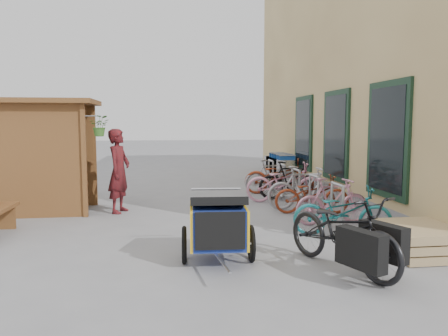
{
  "coord_description": "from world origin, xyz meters",
  "views": [
    {
      "loc": [
        -0.7,
        -7.21,
        1.92
      ],
      "look_at": [
        0.5,
        1.5,
        1.0
      ],
      "focal_mm": 35.0,
      "sensor_mm": 36.0,
      "label": 1
    }
  ],
  "objects": [
    {
      "name": "bike_7",
      "position": [
        2.21,
        4.32,
        0.46
      ],
      "size": [
        1.57,
        0.62,
        0.92
      ],
      "primitive_type": "imported",
      "rotation": [
        0.0,
        0.0,
        1.7
      ],
      "color": "#9D9DA1",
      "rests_on": "ground"
    },
    {
      "name": "bike_1",
      "position": [
        2.43,
        0.53,
        0.45
      ],
      "size": [
        1.52,
        0.56,
        0.89
      ],
      "primitive_type": "imported",
      "rotation": [
        0.0,
        0.0,
        1.66
      ],
      "color": "pink",
      "rests_on": "ground"
    },
    {
      "name": "bike_4",
      "position": [
        2.16,
        2.89,
        0.48
      ],
      "size": [
        1.92,
        0.92,
        0.97
      ],
      "primitive_type": "imported",
      "rotation": [
        0.0,
        0.0,
        1.42
      ],
      "color": "pink",
      "rests_on": "ground"
    },
    {
      "name": "bike_0",
      "position": [
        2.26,
        -0.33,
        0.43
      ],
      "size": [
        1.72,
        0.97,
        0.86
      ],
      "primitive_type": "imported",
      "rotation": [
        0.0,
        0.0,
        1.31
      ],
      "color": "#1D6F75",
      "rests_on": "ground"
    },
    {
      "name": "ground",
      "position": [
        0.0,
        0.0,
        0.0
      ],
      "size": [
        80.0,
        80.0,
        0.0
      ],
      "primitive_type": "plane",
      "color": "gray"
    },
    {
      "name": "bike_3",
      "position": [
        2.33,
        1.94,
        0.49
      ],
      "size": [
        1.65,
        0.56,
        0.98
      ],
      "primitive_type": "imported",
      "rotation": [
        0.0,
        0.0,
        1.51
      ],
      "color": "#9D9DA1",
      "rests_on": "ground"
    },
    {
      "name": "bike_6",
      "position": [
        2.33,
        4.02,
        0.48
      ],
      "size": [
        1.95,
        1.17,
        0.97
      ],
      "primitive_type": "imported",
      "rotation": [
        0.0,
        0.0,
        1.26
      ],
      "color": "maroon",
      "rests_on": "ground"
    },
    {
      "name": "person_kiosk",
      "position": [
        -1.65,
        2.22,
        0.89
      ],
      "size": [
        0.62,
        0.75,
        1.79
      ],
      "primitive_type": "imported",
      "rotation": [
        0.0,
        0.0,
        1.24
      ],
      "color": "maroon",
      "rests_on": "ground"
    },
    {
      "name": "bike_2",
      "position": [
        2.38,
        1.54,
        0.41
      ],
      "size": [
        1.62,
        0.75,
        0.82
      ],
      "primitive_type": "imported",
      "rotation": [
        0.0,
        0.0,
        1.43
      ],
      "color": "maroon",
      "rests_on": "ground"
    },
    {
      "name": "shopping_carts",
      "position": [
        3.0,
        6.6,
        0.55
      ],
      "size": [
        0.52,
        2.08,
        0.94
      ],
      "color": "silver",
      "rests_on": "ground"
    },
    {
      "name": "child_trailer",
      "position": [
        0.02,
        -1.37,
        0.55
      ],
      "size": [
        1.02,
        1.7,
        0.99
      ],
      "rotation": [
        0.0,
        0.0,
        -0.06
      ],
      "color": "navy",
      "rests_on": "ground"
    },
    {
      "name": "pallet_stack",
      "position": [
        3.0,
        -1.4,
        0.21
      ],
      "size": [
        1.0,
        1.2,
        0.4
      ],
      "color": "tan",
      "rests_on": "ground"
    },
    {
      "name": "kiosk",
      "position": [
        -3.28,
        2.47,
        1.55
      ],
      "size": [
        2.49,
        1.65,
        2.4
      ],
      "color": "brown",
      "rests_on": "ground"
    },
    {
      "name": "bike_5",
      "position": [
        2.42,
        3.22,
        0.48
      ],
      "size": [
        1.65,
        0.71,
        0.96
      ],
      "primitive_type": "imported",
      "rotation": [
        0.0,
        0.0,
        1.41
      ],
      "color": "black",
      "rests_on": "ground"
    },
    {
      "name": "cargo_bike",
      "position": [
        1.6,
        -1.95,
        0.51
      ],
      "size": [
        1.36,
        2.05,
        1.02
      ],
      "rotation": [
        0.0,
        0.0,
        0.38
      ],
      "color": "black",
      "rests_on": "ground"
    },
    {
      "name": "bike_rack",
      "position": [
        2.3,
        2.4,
        0.52
      ],
      "size": [
        0.05,
        5.35,
        0.86
      ],
      "color": "#A5A8AD",
      "rests_on": "ground"
    },
    {
      "name": "building",
      "position": [
        6.49,
        4.5,
        3.49
      ],
      "size": [
        6.07,
        13.0,
        7.0
      ],
      "color": "#D3B679",
      "rests_on": "ground"
    }
  ]
}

